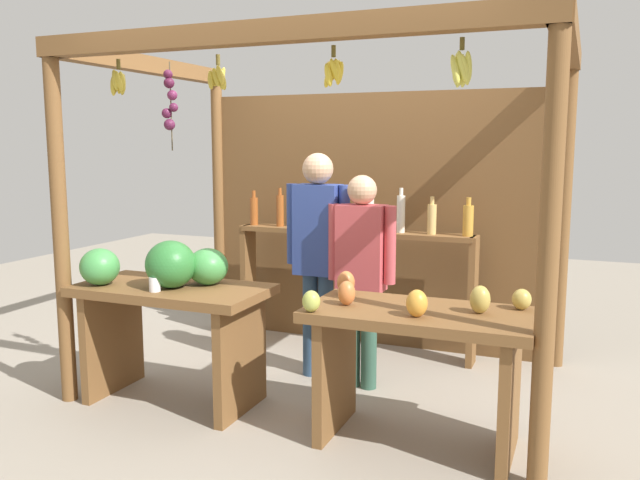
{
  "coord_description": "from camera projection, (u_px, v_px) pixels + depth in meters",
  "views": [
    {
      "loc": [
        1.63,
        -4.18,
        1.69
      ],
      "look_at": [
        0.0,
        -0.2,
        1.05
      ],
      "focal_mm": 36.66,
      "sensor_mm": 36.0,
      "label": 1
    }
  ],
  "objects": [
    {
      "name": "vendor_man",
      "position": [
        318.0,
        244.0,
        4.65
      ],
      "size": [
        0.48,
        0.22,
        1.62
      ],
      "rotation": [
        0.0,
        0.0,
        0.11
      ],
      "color": "navy",
      "rests_on": "ground"
    },
    {
      "name": "vendor_woman",
      "position": [
        361.0,
        264.0,
        4.45
      ],
      "size": [
        0.48,
        0.2,
        1.48
      ],
      "rotation": [
        0.0,
        0.0,
        -0.13
      ],
      "color": "#315644",
      "rests_on": "ground"
    },
    {
      "name": "ground_plane",
      "position": [
        330.0,
        381.0,
        4.69
      ],
      "size": [
        12.0,
        12.0,
        0.0
      ],
      "primitive_type": "plane",
      "color": "gray",
      "rests_on": "ground"
    },
    {
      "name": "market_stall",
      "position": [
        352.0,
        187.0,
        4.89
      ],
      "size": [
        3.09,
        2.06,
        2.33
      ],
      "color": "brown",
      "rests_on": "ground"
    },
    {
      "name": "bottle_shelf_unit",
      "position": [
        354.0,
        254.0,
        5.27
      ],
      "size": [
        1.98,
        0.22,
        1.35
      ],
      "color": "brown",
      "rests_on": "ground"
    },
    {
      "name": "fruit_counter_left",
      "position": [
        169.0,
        299.0,
        4.22
      ],
      "size": [
        1.25,
        0.64,
        1.08
      ],
      "color": "brown",
      "rests_on": "ground"
    },
    {
      "name": "fruit_counter_right",
      "position": [
        418.0,
        345.0,
        3.63
      ],
      "size": [
        1.25,
        0.64,
        0.93
      ],
      "color": "brown",
      "rests_on": "ground"
    }
  ]
}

